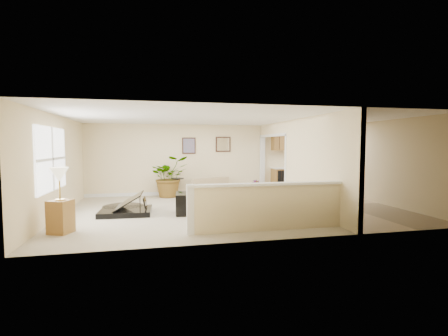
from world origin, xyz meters
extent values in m
plane|color=#BCB392|center=(0.00, 0.00, 0.00)|extent=(9.00, 9.00, 0.00)
cube|color=beige|center=(0.00, 3.00, 1.25)|extent=(9.00, 0.04, 2.50)
cube|color=beige|center=(0.00, -3.00, 1.25)|extent=(9.00, 0.04, 2.50)
cube|color=beige|center=(-4.50, 0.00, 1.25)|extent=(0.04, 6.00, 2.50)
cube|color=beige|center=(4.50, 0.00, 1.25)|extent=(0.04, 6.00, 2.50)
cube|color=white|center=(0.00, 0.00, 2.50)|extent=(9.00, 6.00, 0.04)
cube|color=tan|center=(3.15, 0.00, 0.00)|extent=(2.70, 6.00, 0.01)
cube|color=beige|center=(1.80, -1.20, 1.25)|extent=(0.12, 3.60, 2.50)
cube|color=beige|center=(1.80, 1.77, 2.30)|extent=(0.12, 2.35, 0.40)
cube|color=beige|center=(0.15, -2.30, 0.47)|extent=(3.30, 0.12, 0.95)
cube|color=silver|center=(0.15, -2.30, 0.96)|extent=(3.40, 0.22, 0.05)
cube|color=silver|center=(-1.50, -2.30, 0.50)|extent=(0.14, 0.14, 1.00)
cube|color=white|center=(-4.49, -0.50, 1.45)|extent=(0.05, 2.15, 1.45)
cube|color=#331C12|center=(-0.95, 2.98, 1.75)|extent=(0.48, 0.03, 0.58)
cube|color=#8D5975|center=(-0.95, 2.96, 1.75)|extent=(0.40, 0.01, 0.50)
cube|color=#331C12|center=(0.30, 2.98, 1.80)|extent=(0.55, 0.03, 0.55)
cube|color=silver|center=(0.30, 2.96, 1.80)|extent=(0.46, 0.01, 0.46)
cube|color=olive|center=(3.30, 2.70, 0.45)|extent=(2.30, 0.60, 0.90)
cube|color=white|center=(3.30, 2.70, 0.92)|extent=(2.36, 0.65, 0.04)
cube|color=black|center=(2.50, 2.69, 0.43)|extent=(0.60, 0.60, 0.84)
cube|color=olive|center=(3.30, 2.82, 1.95)|extent=(2.30, 0.35, 0.75)
cube|color=black|center=(-2.90, -0.02, 0.67)|extent=(1.31, 1.15, 0.26)
cylinder|color=black|center=(-3.03, 0.46, 0.67)|extent=(1.08, 1.08, 0.26)
cube|color=white|center=(-2.15, -0.02, 0.64)|extent=(0.23, 0.88, 0.02)
cube|color=black|center=(-2.99, 0.06, 0.91)|extent=(1.04, 1.05, 0.59)
cube|color=black|center=(-1.44, -0.28, 0.27)|extent=(0.48, 0.84, 0.54)
cube|color=tan|center=(-0.13, 2.20, 0.20)|extent=(1.65, 1.33, 0.41)
cube|color=tan|center=(-0.13, 2.51, 0.62)|extent=(1.41, 0.75, 0.42)
cube|color=tan|center=(-0.77, 2.20, 0.48)|extent=(0.49, 0.82, 0.15)
cube|color=tan|center=(0.50, 2.20, 0.48)|extent=(0.49, 0.82, 0.15)
cylinder|color=black|center=(-1.40, 2.58, 0.01)|extent=(0.32, 0.32, 0.03)
cylinder|color=black|center=(-1.40, 2.58, 0.32)|extent=(0.03, 0.03, 0.62)
cylinder|color=black|center=(-1.40, 2.58, 0.62)|extent=(0.44, 0.44, 0.03)
cylinder|color=black|center=(-1.67, 2.56, 0.14)|extent=(0.40, 0.40, 0.28)
imported|color=#215218|center=(-1.67, 2.56, 0.70)|extent=(1.45, 1.31, 1.41)
cylinder|color=black|center=(1.37, 2.37, 0.10)|extent=(0.27, 0.27, 0.19)
imported|color=#215218|center=(1.37, 2.37, 0.26)|extent=(0.33, 0.33, 0.53)
cube|color=olive|center=(-4.03, -1.63, 0.33)|extent=(0.51, 0.51, 0.67)
cylinder|color=gold|center=(-4.03, -1.63, 0.68)|extent=(0.18, 0.18, 0.02)
cylinder|color=gold|center=(-4.03, -1.63, 0.90)|extent=(0.03, 0.03, 0.45)
cone|color=beige|center=(-4.03, -1.63, 1.18)|extent=(0.36, 0.36, 0.29)
camera|label=1|loc=(-2.20, -8.60, 1.76)|focal=26.00mm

